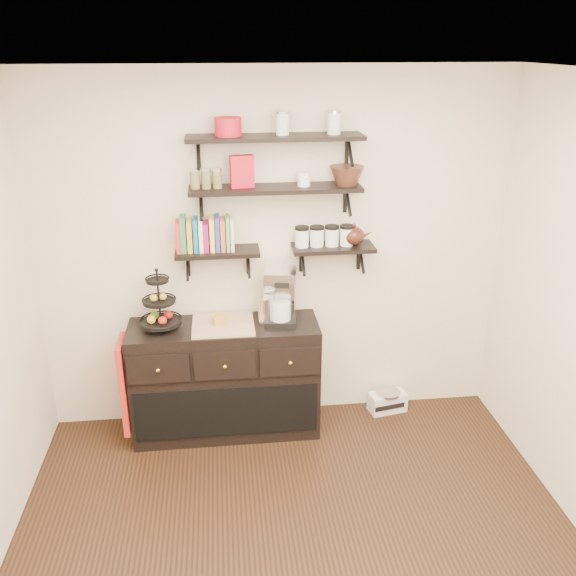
{
  "coord_description": "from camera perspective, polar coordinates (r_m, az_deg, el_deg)",
  "views": [
    {
      "loc": [
        -0.39,
        -2.54,
        2.85
      ],
      "look_at": [
        0.03,
        1.15,
        1.33
      ],
      "focal_mm": 38.0,
      "sensor_mm": 36.0,
      "label": 1
    }
  ],
  "objects": [
    {
      "name": "sideboard",
      "position": [
        4.71,
        -5.86,
        -8.43
      ],
      "size": [
        1.4,
        0.5,
        0.92
      ],
      "color": "black",
      "rests_on": "floor"
    },
    {
      "name": "apron",
      "position": [
        4.65,
        -14.99,
        -8.73
      ],
      "size": [
        0.04,
        0.31,
        0.71
      ],
      "primitive_type": "cube",
      "color": "#A41115",
      "rests_on": "sideboard"
    },
    {
      "name": "coffee_maker",
      "position": [
        4.46,
        -0.75,
        -0.82
      ],
      "size": [
        0.26,
        0.25,
        0.42
      ],
      "rotation": [
        0.0,
        0.0,
        -0.16
      ],
      "color": "black",
      "rests_on": "sideboard"
    },
    {
      "name": "shelf_mid",
      "position": [
        4.29,
        -1.18,
        9.24
      ],
      "size": [
        1.2,
        0.27,
        0.23
      ],
      "color": "black",
      "rests_on": "back_wall"
    },
    {
      "name": "thermal_carafe",
      "position": [
        4.44,
        -2.07,
        -2.17
      ],
      "size": [
        0.11,
        0.11,
        0.22
      ],
      "primitive_type": "cylinder",
      "color": "silver",
      "rests_on": "sideboard"
    },
    {
      "name": "teapot",
      "position": [
        4.48,
        6.15,
        5.03
      ],
      "size": [
        0.24,
        0.19,
        0.16
      ],
      "primitive_type": null,
      "rotation": [
        0.0,
        0.0,
        -0.16
      ],
      "color": "#32170F",
      "rests_on": "shelf_low_right"
    },
    {
      "name": "cookbooks",
      "position": [
        4.36,
        -7.56,
        4.98
      ],
      "size": [
        0.4,
        0.15,
        0.26
      ],
      "color": "red",
      "rests_on": "shelf_low_left"
    },
    {
      "name": "glass_canisters",
      "position": [
        4.44,
        3.42,
        4.76
      ],
      "size": [
        0.43,
        0.1,
        0.13
      ],
      "color": "silver",
      "rests_on": "shelf_low_right"
    },
    {
      "name": "shelf_low_left",
      "position": [
        4.41,
        -6.6,
        3.32
      ],
      "size": [
        0.6,
        0.25,
        0.23
      ],
      "color": "black",
      "rests_on": "back_wall"
    },
    {
      "name": "candle",
      "position": [
        4.47,
        -6.41,
        -2.89
      ],
      "size": [
        0.08,
        0.08,
        0.08
      ],
      "primitive_type": "cube",
      "color": "#A77B26",
      "rests_on": "sideboard"
    },
    {
      "name": "back_wall",
      "position": [
        4.56,
        -1.28,
        3.09
      ],
      "size": [
        3.5,
        0.02,
        2.7
      ],
      "primitive_type": "cube",
      "color": "silver",
      "rests_on": "ground"
    },
    {
      "name": "fruit_stand",
      "position": [
        4.46,
        -11.87,
        -1.95
      ],
      "size": [
        0.3,
        0.3,
        0.45
      ],
      "rotation": [
        0.0,
        0.0,
        0.32
      ],
      "color": "black",
      "rests_on": "sideboard"
    },
    {
      "name": "ceiling",
      "position": [
        2.57,
        2.26,
        18.97
      ],
      "size": [
        3.5,
        3.5,
        0.02
      ],
      "primitive_type": "cube",
      "color": "white",
      "rests_on": "back_wall"
    },
    {
      "name": "red_pot",
      "position": [
        4.19,
        -5.63,
        14.79
      ],
      "size": [
        0.18,
        0.18,
        0.12
      ],
      "primitive_type": "cylinder",
      "color": "#AE1322",
      "rests_on": "shelf_top"
    },
    {
      "name": "recipe_box",
      "position": [
        4.24,
        -4.33,
        10.82
      ],
      "size": [
        0.17,
        0.09,
        0.22
      ],
      "primitive_type": "cube",
      "rotation": [
        0.0,
        0.0,
        0.17
      ],
      "color": "#AE1322",
      "rests_on": "shelf_mid"
    },
    {
      "name": "radio",
      "position": [
        5.16,
        9.28,
        -10.39
      ],
      "size": [
        0.32,
        0.23,
        0.18
      ],
      "rotation": [
        0.0,
        0.0,
        0.19
      ],
      "color": "silver",
      "rests_on": "floor"
    },
    {
      "name": "shelf_low_right",
      "position": [
        4.48,
        4.22,
        3.73
      ],
      "size": [
        0.6,
        0.25,
        0.23
      ],
      "color": "black",
      "rests_on": "back_wall"
    },
    {
      "name": "walnut_bowl",
      "position": [
        4.34,
        5.51,
        10.43
      ],
      "size": [
        0.24,
        0.24,
        0.13
      ],
      "primitive_type": null,
      "color": "black",
      "rests_on": "shelf_mid"
    },
    {
      "name": "ramekins",
      "position": [
        4.29,
        1.49,
        10.16
      ],
      "size": [
        0.09,
        0.09,
        0.1
      ],
      "primitive_type": "cylinder",
      "color": "white",
      "rests_on": "shelf_mid"
    },
    {
      "name": "shelf_top",
      "position": [
        4.22,
        -1.22,
        13.87
      ],
      "size": [
        1.2,
        0.27,
        0.23
      ],
      "color": "black",
      "rests_on": "back_wall"
    }
  ]
}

